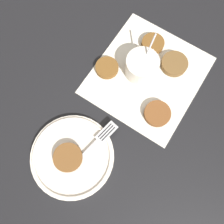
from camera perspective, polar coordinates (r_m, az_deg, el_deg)
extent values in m
plane|color=black|center=(0.71, 9.89, 11.21)|extent=(4.00, 4.00, 0.00)
cube|color=silver|center=(0.70, 9.23, 9.54)|extent=(0.36, 0.34, 0.00)
cylinder|color=silver|center=(0.67, 7.75, 11.73)|extent=(0.10, 0.10, 0.06)
cylinder|color=gold|center=(0.68, 7.61, 11.27)|extent=(0.08, 0.08, 0.03)
cone|color=silver|center=(0.68, 10.34, 15.29)|extent=(0.02, 0.02, 0.02)
cylinder|color=silver|center=(0.66, 9.50, 15.30)|extent=(0.07, 0.01, 0.10)
cylinder|color=brown|center=(0.65, 11.73, -0.42)|extent=(0.08, 0.08, 0.02)
cylinder|color=brown|center=(0.74, 10.60, 17.13)|extent=(0.07, 0.07, 0.02)
cylinder|color=brown|center=(0.69, -1.33, 11.47)|extent=(0.07, 0.07, 0.01)
cylinder|color=brown|center=(0.72, 15.93, 11.99)|extent=(0.08, 0.08, 0.02)
cylinder|color=silver|center=(0.63, -10.27, -11.30)|extent=(0.23, 0.23, 0.01)
torus|color=silver|center=(0.63, -10.42, -11.24)|extent=(0.22, 0.22, 0.01)
cylinder|color=brown|center=(0.62, -11.45, -11.53)|extent=(0.08, 0.08, 0.01)
cube|color=silver|center=(0.61, -7.31, -11.17)|extent=(0.11, 0.02, 0.00)
cube|color=silver|center=(0.62, -1.42, -5.32)|extent=(0.07, 0.04, 0.00)
cube|color=black|center=(0.61, -0.95, -5.74)|extent=(0.05, 0.01, 0.00)
cube|color=black|center=(0.61, -1.43, -5.28)|extent=(0.05, 0.01, 0.00)
cube|color=black|center=(0.62, -1.91, -4.82)|extent=(0.05, 0.01, 0.00)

